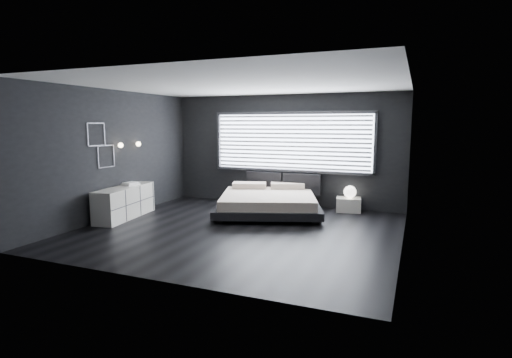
% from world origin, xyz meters
% --- Properties ---
extents(room, '(6.04, 6.00, 2.80)m').
position_xyz_m(room, '(0.00, 0.00, 1.40)').
color(room, black).
rests_on(room, ground).
extents(window, '(4.14, 0.09, 1.52)m').
position_xyz_m(window, '(0.20, 2.70, 1.61)').
color(window, white).
rests_on(window, ground).
extents(headboard, '(1.96, 0.16, 0.52)m').
position_xyz_m(headboard, '(0.01, 2.64, 0.57)').
color(headboard, black).
rests_on(headboard, ground).
extents(sconce_near, '(0.18, 0.11, 0.11)m').
position_xyz_m(sconce_near, '(-2.88, 0.05, 1.60)').
color(sconce_near, silver).
rests_on(sconce_near, ground).
extents(sconce_far, '(0.18, 0.11, 0.11)m').
position_xyz_m(sconce_far, '(-2.88, 0.65, 1.60)').
color(sconce_far, silver).
rests_on(sconce_far, ground).
extents(wall_art_upper, '(0.01, 0.48, 0.48)m').
position_xyz_m(wall_art_upper, '(-2.98, -0.55, 1.85)').
color(wall_art_upper, '#47474C').
rests_on(wall_art_upper, ground).
extents(wall_art_lower, '(0.01, 0.48, 0.48)m').
position_xyz_m(wall_art_lower, '(-2.98, -0.30, 1.38)').
color(wall_art_lower, '#47474C').
rests_on(wall_art_lower, ground).
extents(bed, '(2.94, 2.88, 0.60)m').
position_xyz_m(bed, '(-0.00, 1.59, 0.28)').
color(bed, black).
rests_on(bed, ground).
extents(nightstand, '(0.64, 0.56, 0.33)m').
position_xyz_m(nightstand, '(1.70, 2.50, 0.16)').
color(nightstand, white).
rests_on(nightstand, ground).
extents(orb_lamp, '(0.29, 0.29, 0.29)m').
position_xyz_m(orb_lamp, '(1.73, 2.48, 0.48)').
color(orb_lamp, white).
rests_on(orb_lamp, nightstand).
extents(dresser, '(0.72, 1.79, 0.69)m').
position_xyz_m(dresser, '(-2.78, -0.02, 0.35)').
color(dresser, white).
rests_on(dresser, ground).
extents(book_stack, '(0.30, 0.37, 0.07)m').
position_xyz_m(book_stack, '(-2.79, 0.22, 0.73)').
color(book_stack, white).
rests_on(book_stack, dresser).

